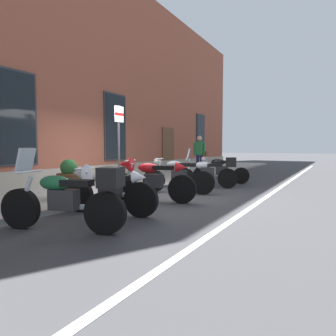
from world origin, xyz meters
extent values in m
plane|color=#38383A|center=(0.00, 0.00, 0.00)|extent=(140.00, 140.00, 0.00)
cube|color=gray|center=(0.00, 1.28, 0.06)|extent=(33.95, 2.56, 0.13)
cube|color=silver|center=(0.00, -3.20, 0.00)|extent=(33.95, 0.12, 0.01)
cube|color=brown|center=(0.00, 5.53, 3.98)|extent=(27.95, 5.93, 7.97)
cube|color=gray|center=(0.00, 2.52, 0.35)|extent=(27.95, 0.10, 0.70)
cube|color=#2D2D33|center=(-2.00, 2.54, 2.10)|extent=(1.22, 0.06, 2.52)
cube|color=black|center=(-2.00, 2.51, 2.10)|extent=(1.10, 0.03, 2.40)
cube|color=#2D2D33|center=(2.00, 2.54, 2.10)|extent=(1.22, 0.06, 2.52)
cube|color=black|center=(2.00, 2.51, 2.10)|extent=(1.10, 0.03, 2.40)
cube|color=brown|center=(5.99, 2.53, 1.15)|extent=(1.10, 0.08, 2.30)
cube|color=#2D2D33|center=(9.98, 2.54, 2.10)|extent=(1.22, 0.06, 2.52)
cube|color=black|center=(9.98, 2.51, 2.10)|extent=(1.10, 0.03, 2.40)
cylinder|color=black|center=(-3.87, -0.39, 0.33)|extent=(0.31, 0.66, 0.66)
cylinder|color=black|center=(-3.43, -1.80, 0.33)|extent=(0.31, 0.66, 0.66)
cylinder|color=silver|center=(-3.84, -0.48, 0.57)|extent=(0.16, 0.31, 0.62)
cube|color=#28282B|center=(-3.63, -1.14, 0.51)|extent=(0.34, 0.49, 0.32)
ellipsoid|color=#195633|center=(-3.68, -1.00, 0.77)|extent=(0.40, 0.57, 0.24)
cube|color=black|center=(-3.57, -1.36, 0.78)|extent=(0.35, 0.52, 0.10)
cylinder|color=silver|center=(-3.81, -0.56, 0.94)|extent=(0.60, 0.22, 0.04)
cylinder|color=silver|center=(-3.43, -1.39, 0.38)|extent=(0.22, 0.46, 0.09)
cube|color=#B2BCC6|center=(-3.83, -0.50, 1.12)|extent=(0.39, 0.24, 0.40)
cube|color=black|center=(-3.40, -1.90, 0.88)|extent=(0.44, 0.41, 0.30)
cylinder|color=black|center=(-2.47, -0.21, 0.34)|extent=(0.22, 0.69, 0.68)
cylinder|color=black|center=(-2.25, -1.63, 0.34)|extent=(0.22, 0.69, 0.68)
cylinder|color=silver|center=(-2.45, -0.31, 0.56)|extent=(0.11, 0.30, 0.58)
cube|color=#28282B|center=(-2.35, -0.97, 0.52)|extent=(0.28, 0.47, 0.32)
ellipsoid|color=silver|center=(-2.37, -0.82, 0.73)|extent=(0.34, 0.55, 0.24)
cube|color=black|center=(-2.32, -1.20, 0.74)|extent=(0.29, 0.51, 0.10)
cylinder|color=silver|center=(-2.44, -0.38, 0.90)|extent=(0.62, 0.13, 0.04)
cylinder|color=silver|center=(-2.19, -1.25, 0.39)|extent=(0.16, 0.46, 0.09)
cone|color=silver|center=(-2.46, -0.26, 0.80)|extent=(0.41, 0.39, 0.36)
cone|color=silver|center=(-2.25, -1.61, 0.76)|extent=(0.28, 0.29, 0.24)
cylinder|color=black|center=(-0.95, -0.19, 0.34)|extent=(0.27, 0.69, 0.68)
cylinder|color=black|center=(-0.60, -1.66, 0.34)|extent=(0.27, 0.69, 0.68)
cylinder|color=silver|center=(-0.92, -0.28, 0.61)|extent=(0.14, 0.33, 0.67)
cube|color=#28282B|center=(-0.76, -0.97, 0.52)|extent=(0.32, 0.48, 0.32)
ellipsoid|color=red|center=(-0.80, -0.82, 0.83)|extent=(0.37, 0.57, 0.24)
cube|color=black|center=(-0.71, -1.19, 0.84)|extent=(0.32, 0.52, 0.10)
cylinder|color=silver|center=(-0.91, -0.36, 1.00)|extent=(0.61, 0.18, 0.04)
cylinder|color=silver|center=(-0.58, -1.23, 0.39)|extent=(0.19, 0.46, 0.09)
cone|color=red|center=(-0.94, -0.24, 0.90)|extent=(0.43, 0.41, 0.36)
cone|color=red|center=(-0.60, -1.64, 0.86)|extent=(0.29, 0.31, 0.24)
cylinder|color=black|center=(0.56, -0.11, 0.33)|extent=(0.26, 0.68, 0.67)
cylinder|color=black|center=(0.87, -1.56, 0.33)|extent=(0.26, 0.68, 0.67)
cylinder|color=silver|center=(0.59, -0.21, 0.60)|extent=(0.14, 0.33, 0.66)
cube|color=#28282B|center=(0.73, -0.88, 0.51)|extent=(0.31, 0.48, 0.32)
ellipsoid|color=slate|center=(0.70, -0.74, 0.82)|extent=(0.36, 0.56, 0.24)
cube|color=black|center=(0.78, -1.11, 0.83)|extent=(0.31, 0.52, 0.10)
cylinder|color=silver|center=(0.60, -0.29, 0.99)|extent=(0.61, 0.16, 0.04)
cylinder|color=silver|center=(0.91, -1.15, 0.38)|extent=(0.18, 0.46, 0.09)
sphere|color=silver|center=(0.59, -0.21, 0.92)|extent=(0.18, 0.18, 0.18)
cylinder|color=black|center=(1.97, -0.43, 0.32)|extent=(0.34, 0.65, 0.65)
cylinder|color=black|center=(2.46, -1.74, 0.32)|extent=(0.34, 0.65, 0.65)
cylinder|color=silver|center=(2.00, -0.53, 0.56)|extent=(0.17, 0.30, 0.60)
cube|color=#28282B|center=(2.23, -1.13, 0.50)|extent=(0.36, 0.49, 0.32)
ellipsoid|color=#B7BABF|center=(2.18, -0.99, 0.74)|extent=(0.43, 0.58, 0.24)
cube|color=black|center=(2.31, -1.35, 0.75)|extent=(0.37, 0.53, 0.10)
cylinder|color=silver|center=(2.03, -0.60, 0.91)|extent=(0.59, 0.25, 0.04)
cylinder|color=silver|center=(2.45, -1.37, 0.37)|extent=(0.24, 0.45, 0.09)
cube|color=#B2BCC6|center=(2.01, -0.54, 1.09)|extent=(0.39, 0.26, 0.40)
cube|color=black|center=(2.49, -1.83, 0.85)|extent=(0.45, 0.43, 0.30)
cylinder|color=black|center=(3.53, -0.33, 0.30)|extent=(0.25, 0.61, 0.60)
cylinder|color=black|center=(3.85, -1.78, 0.30)|extent=(0.25, 0.61, 0.60)
cylinder|color=silver|center=(3.55, -0.43, 0.57)|extent=(0.14, 0.33, 0.66)
cube|color=#28282B|center=(3.70, -1.10, 0.48)|extent=(0.31, 0.48, 0.32)
ellipsoid|color=black|center=(3.67, -0.96, 0.79)|extent=(0.37, 0.56, 0.24)
cube|color=black|center=(3.75, -1.33, 0.80)|extent=(0.32, 0.52, 0.10)
cylinder|color=silver|center=(3.57, -0.51, 0.96)|extent=(0.61, 0.17, 0.04)
cylinder|color=silver|center=(3.88, -1.37, 0.35)|extent=(0.18, 0.46, 0.09)
sphere|color=silver|center=(3.55, -0.43, 0.89)|extent=(0.18, 0.18, 0.18)
cylinder|color=#1E1E4C|center=(5.69, 0.79, 0.56)|extent=(0.14, 0.14, 0.86)
cylinder|color=#1E1E4C|center=(5.68, 0.61, 0.56)|extent=(0.14, 0.14, 0.86)
cube|color=#26723F|center=(5.68, 0.70, 1.29)|extent=(0.23, 0.41, 0.61)
sphere|color=tan|center=(5.68, 0.70, 1.75)|extent=(0.23, 0.23, 0.23)
cylinder|color=#26723F|center=(5.70, 0.95, 1.26)|extent=(0.09, 0.09, 0.58)
cylinder|color=#26723F|center=(5.67, 0.45, 1.26)|extent=(0.09, 0.09, 0.58)
cube|color=#592D19|center=(5.68, 0.38, 1.04)|extent=(0.13, 0.09, 0.24)
cylinder|color=#4C4C51|center=(-0.24, 0.54, 1.31)|extent=(0.06, 0.06, 2.38)
cube|color=white|center=(-0.24, 0.52, 2.25)|extent=(0.36, 0.03, 0.44)
cube|color=red|center=(-0.24, 0.50, 2.25)|extent=(0.36, 0.01, 0.08)
cylinder|color=brown|center=(-1.90, 0.70, 0.42)|extent=(0.58, 0.58, 0.59)
cylinder|color=black|center=(-1.90, 0.70, 0.42)|extent=(0.61, 0.61, 0.04)
sphere|color=#28602D|center=(-1.90, 0.70, 0.85)|extent=(0.40, 0.40, 0.40)
camera|label=1|loc=(-6.78, -4.84, 1.32)|focal=31.65mm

